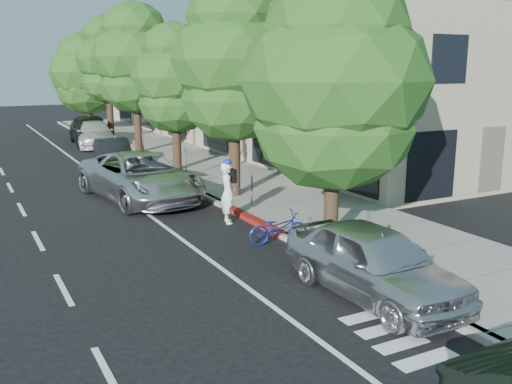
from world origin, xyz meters
TOP-DOWN VIEW (x-y plane):
  - ground at (0.00, 0.00)m, footprint 120.00×120.00m
  - sidewalk at (2.30, 8.00)m, footprint 4.60×56.00m
  - curb at (0.00, 8.00)m, footprint 0.30×56.00m
  - curb_red_segment at (0.00, 1.00)m, footprint 0.32×4.00m
  - storefront_building at (9.60, 18.00)m, footprint 10.00×36.00m
  - street_tree_0 at (0.90, -2.00)m, footprint 5.06×5.06m
  - street_tree_1 at (0.90, 4.00)m, footprint 4.44×4.44m
  - street_tree_2 at (0.90, 10.00)m, footprint 3.86×3.86m
  - street_tree_3 at (0.90, 16.00)m, footprint 4.62×4.62m
  - street_tree_4 at (0.90, 22.00)m, footprint 3.92×3.92m
  - street_tree_5 at (0.90, 28.00)m, footprint 5.40×5.40m
  - cyclist at (-0.70, 1.21)m, footprint 0.61×0.78m
  - bicycle at (-0.40, -1.38)m, footprint 1.77×0.84m
  - silver_suv at (-2.18, 5.50)m, footprint 3.60×6.44m
  - dark_sedan at (-1.40, 12.44)m, footprint 1.91×4.30m
  - white_pickup at (-0.50, 20.33)m, footprint 2.77×5.40m
  - dark_suv_far at (-0.50, 21.50)m, footprint 2.49×5.47m
  - near_car_a at (-0.50, -5.50)m, footprint 1.98×4.63m
  - pedestrian at (3.63, 9.80)m, footprint 1.04×1.02m

SIDE VIEW (x-z plane):
  - ground at x=0.00m, z-range 0.00..0.00m
  - sidewalk at x=2.30m, z-range 0.00..0.15m
  - curb at x=0.00m, z-range 0.00..0.15m
  - curb_red_segment at x=0.00m, z-range 0.00..0.15m
  - bicycle at x=-0.40m, z-range 0.00..0.89m
  - dark_sedan at x=-1.40m, z-range 0.00..1.37m
  - white_pickup at x=-0.50m, z-range 0.00..1.50m
  - near_car_a at x=-0.50m, z-range 0.00..1.56m
  - silver_suv at x=-2.18m, z-range 0.00..1.70m
  - dark_suv_far at x=-0.50m, z-range 0.00..1.82m
  - cyclist at x=-0.70m, z-range 0.00..1.89m
  - pedestrian at x=3.63m, z-range 0.15..1.83m
  - storefront_building at x=9.60m, z-range 0.00..7.00m
  - street_tree_2 at x=0.90m, z-range 0.83..7.52m
  - street_tree_5 at x=0.90m, z-range 0.62..7.82m
  - street_tree_0 at x=0.90m, z-range 0.70..7.92m
  - street_tree_1 at x=0.90m, z-range 0.98..8.74m
  - street_tree_4 at x=0.90m, z-range 1.11..8.94m
  - street_tree_3 at x=0.90m, z-range 1.03..9.13m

